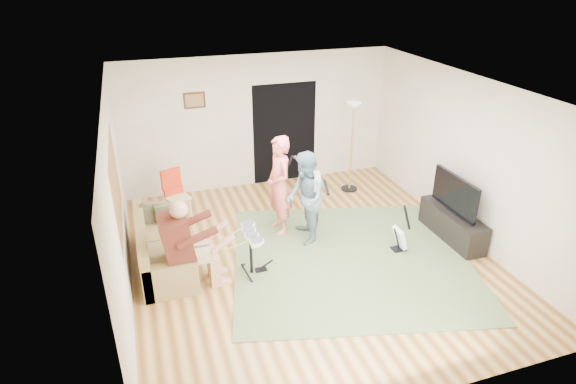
# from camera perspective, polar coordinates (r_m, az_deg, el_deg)

# --- Properties ---
(floor) EXTENTS (6.00, 6.00, 0.00)m
(floor) POSITION_cam_1_polar(r_m,az_deg,el_deg) (7.83, 2.54, -7.55)
(floor) COLOR brown
(floor) RESTS_ON ground
(walls) EXTENTS (5.50, 6.00, 2.70)m
(walls) POSITION_cam_1_polar(r_m,az_deg,el_deg) (7.18, 2.75, 1.49)
(walls) COLOR silver
(walls) RESTS_ON floor
(ceiling) EXTENTS (6.00, 6.00, 0.00)m
(ceiling) POSITION_cam_1_polar(r_m,az_deg,el_deg) (6.74, 3.00, 12.02)
(ceiling) COLOR white
(ceiling) RESTS_ON walls
(window_blinds) EXTENTS (0.00, 2.05, 2.05)m
(window_blinds) POSITION_cam_1_polar(r_m,az_deg,el_deg) (6.88, -19.74, 0.64)
(window_blinds) COLOR olive
(window_blinds) RESTS_ON walls
(doorway) EXTENTS (2.10, 0.00, 2.10)m
(doorway) POSITION_cam_1_polar(r_m,az_deg,el_deg) (10.08, -0.41, 6.97)
(doorway) COLOR black
(doorway) RESTS_ON walls
(picture_frame) EXTENTS (0.42, 0.03, 0.32)m
(picture_frame) POSITION_cam_1_polar(r_m,az_deg,el_deg) (9.47, -11.03, 10.62)
(picture_frame) COLOR #3F2314
(picture_frame) RESTS_ON walls
(area_rug) EXTENTS (4.40, 4.24, 0.02)m
(area_rug) POSITION_cam_1_polar(r_m,az_deg,el_deg) (7.79, 7.51, -7.88)
(area_rug) COLOR #596F43
(area_rug) RESTS_ON floor
(sofa) EXTENTS (0.77, 1.88, 0.76)m
(sofa) POSITION_cam_1_polar(r_m,az_deg,el_deg) (7.72, -14.93, -6.79)
(sofa) COLOR olive
(sofa) RESTS_ON floor
(drummer) EXTENTS (0.89, 0.50, 1.38)m
(drummer) POSITION_cam_1_polar(r_m,az_deg,el_deg) (7.04, -11.37, -7.09)
(drummer) COLOR #592219
(drummer) RESTS_ON sofa
(drum_kit) EXTENTS (0.40, 0.72, 0.74)m
(drum_kit) POSITION_cam_1_polar(r_m,az_deg,el_deg) (7.27, -4.40, -7.45)
(drum_kit) COLOR black
(drum_kit) RESTS_ON floor
(singer) EXTENTS (0.47, 0.67, 1.74)m
(singer) POSITION_cam_1_polar(r_m,az_deg,el_deg) (8.12, -1.06, 0.77)
(singer) COLOR #FF756E
(singer) RESTS_ON floor
(microphone) EXTENTS (0.06, 0.06, 0.24)m
(microphone) POSITION_cam_1_polar(r_m,az_deg,el_deg) (8.00, 0.28, 3.75)
(microphone) COLOR black
(microphone) RESTS_ON singer
(guitarist) EXTENTS (0.70, 0.85, 1.58)m
(guitarist) POSITION_cam_1_polar(r_m,az_deg,el_deg) (7.86, 2.03, -0.76)
(guitarist) COLOR #6A899C
(guitarist) RESTS_ON floor
(guitar_held) EXTENTS (0.28, 0.61, 0.26)m
(guitar_held) POSITION_cam_1_polar(r_m,az_deg,el_deg) (7.81, 3.44, 1.31)
(guitar_held) COLOR silver
(guitar_held) RESTS_ON guitarist
(guitar_spare) EXTENTS (0.30, 0.27, 0.82)m
(guitar_spare) POSITION_cam_1_polar(r_m,az_deg,el_deg) (8.05, 13.14, -5.28)
(guitar_spare) COLOR black
(guitar_spare) RESTS_ON floor
(torchiere_lamp) EXTENTS (0.33, 0.33, 1.84)m
(torchiere_lamp) POSITION_cam_1_polar(r_m,az_deg,el_deg) (9.62, 7.67, 7.15)
(torchiere_lamp) COLOR black
(torchiere_lamp) RESTS_ON floor
(dining_chair) EXTENTS (0.50, 0.53, 0.91)m
(dining_chair) POSITION_cam_1_polar(r_m,az_deg,el_deg) (9.03, -12.98, -1.04)
(dining_chair) COLOR beige
(dining_chair) RESTS_ON floor
(tv_cabinet) EXTENTS (0.40, 1.40, 0.50)m
(tv_cabinet) POSITION_cam_1_polar(r_m,az_deg,el_deg) (8.64, 18.89, -3.71)
(tv_cabinet) COLOR black
(tv_cabinet) RESTS_ON floor
(television) EXTENTS (0.06, 1.10, 0.61)m
(television) POSITION_cam_1_polar(r_m,az_deg,el_deg) (8.34, 19.19, -0.17)
(television) COLOR black
(television) RESTS_ON tv_cabinet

